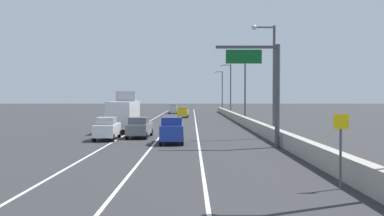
{
  "coord_description": "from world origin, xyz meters",
  "views": [
    {
      "loc": [
        0.97,
        -4.0,
        3.68
      ],
      "look_at": [
        1.14,
        49.41,
        2.25
      ],
      "focal_mm": 38.58,
      "sensor_mm": 36.0,
      "label": 1
    }
  ],
  "objects_px": {
    "overhead_sign_gantry": "(266,83)",
    "car_silver_0": "(172,109)",
    "speed_advisory_sign": "(339,145)",
    "lamp_post_right_fourth": "(228,86)",
    "car_gray_1": "(138,127)",
    "lamp_post_right_third": "(242,82)",
    "box_truck": "(123,113)",
    "lamp_post_right_fifth": "(220,88)",
    "car_yellow_3": "(181,112)",
    "car_white_2": "(106,129)",
    "lamp_post_right_second": "(270,73)",
    "car_blue_4": "(171,130)"
  },
  "relations": [
    {
      "from": "box_truck",
      "to": "lamp_post_right_third",
      "type": "bearing_deg",
      "value": 43.53
    },
    {
      "from": "lamp_post_right_second",
      "to": "car_white_2",
      "type": "bearing_deg",
      "value": -174.09
    },
    {
      "from": "speed_advisory_sign",
      "to": "car_yellow_3",
      "type": "height_order",
      "value": "speed_advisory_sign"
    },
    {
      "from": "overhead_sign_gantry",
      "to": "lamp_post_right_second",
      "type": "distance_m",
      "value": 7.08
    },
    {
      "from": "overhead_sign_gantry",
      "to": "lamp_post_right_second",
      "type": "relative_size",
      "value": 0.74
    },
    {
      "from": "car_silver_0",
      "to": "car_gray_1",
      "type": "distance_m",
      "value": 54.49
    },
    {
      "from": "car_gray_1",
      "to": "car_white_2",
      "type": "distance_m",
      "value": 3.18
    },
    {
      "from": "lamp_post_right_third",
      "to": "lamp_post_right_fifth",
      "type": "relative_size",
      "value": 1.0
    },
    {
      "from": "car_silver_0",
      "to": "car_blue_4",
      "type": "distance_m",
      "value": 59.12
    },
    {
      "from": "car_gray_1",
      "to": "box_truck",
      "type": "height_order",
      "value": "box_truck"
    },
    {
      "from": "lamp_post_right_fourth",
      "to": "car_blue_4",
      "type": "distance_m",
      "value": 48.58
    },
    {
      "from": "lamp_post_right_third",
      "to": "box_truck",
      "type": "distance_m",
      "value": 20.52
    },
    {
      "from": "speed_advisory_sign",
      "to": "lamp_post_right_third",
      "type": "bearing_deg",
      "value": 88.16
    },
    {
      "from": "overhead_sign_gantry",
      "to": "car_silver_0",
      "type": "bearing_deg",
      "value": 98.94
    },
    {
      "from": "lamp_post_right_third",
      "to": "lamp_post_right_fourth",
      "type": "bearing_deg",
      "value": 90.04
    },
    {
      "from": "car_gray_1",
      "to": "box_truck",
      "type": "relative_size",
      "value": 0.48
    },
    {
      "from": "car_silver_0",
      "to": "lamp_post_right_second",
      "type": "bearing_deg",
      "value": -78.38
    },
    {
      "from": "car_yellow_3",
      "to": "lamp_post_right_fourth",
      "type": "bearing_deg",
      "value": 34.17
    },
    {
      "from": "lamp_post_right_fifth",
      "to": "car_gray_1",
      "type": "distance_m",
      "value": 65.91
    },
    {
      "from": "lamp_post_right_fourth",
      "to": "car_gray_1",
      "type": "xyz_separation_m",
      "value": [
        -12.01,
        -42.95,
        -4.86
      ]
    },
    {
      "from": "lamp_post_right_fourth",
      "to": "car_silver_0",
      "type": "distance_m",
      "value": 16.95
    },
    {
      "from": "overhead_sign_gantry",
      "to": "lamp_post_right_fifth",
      "type": "relative_size",
      "value": 0.74
    },
    {
      "from": "speed_advisory_sign",
      "to": "lamp_post_right_fifth",
      "type": "xyz_separation_m",
      "value": [
        1.31,
        85.48,
        4.03
      ]
    },
    {
      "from": "car_gray_1",
      "to": "car_yellow_3",
      "type": "distance_m",
      "value": 37.02
    },
    {
      "from": "overhead_sign_gantry",
      "to": "car_silver_0",
      "type": "relative_size",
      "value": 1.76
    },
    {
      "from": "speed_advisory_sign",
      "to": "car_yellow_3",
      "type": "distance_m",
      "value": 58.25
    },
    {
      "from": "speed_advisory_sign",
      "to": "lamp_post_right_second",
      "type": "xyz_separation_m",
      "value": [
        1.14,
        20.45,
        4.03
      ]
    },
    {
      "from": "lamp_post_right_second",
      "to": "lamp_post_right_third",
      "type": "xyz_separation_m",
      "value": [
        0.21,
        21.68,
        0.0
      ]
    },
    {
      "from": "lamp_post_right_third",
      "to": "speed_advisory_sign",
      "type": "bearing_deg",
      "value": -91.84
    },
    {
      "from": "speed_advisory_sign",
      "to": "lamp_post_right_fourth",
      "type": "distance_m",
      "value": 63.95
    },
    {
      "from": "car_blue_4",
      "to": "car_yellow_3",
      "type": "bearing_deg",
      "value": 90.1
    },
    {
      "from": "car_yellow_3",
      "to": "car_white_2",
      "type": "bearing_deg",
      "value": -98.27
    },
    {
      "from": "lamp_post_right_third",
      "to": "car_blue_4",
      "type": "height_order",
      "value": "lamp_post_right_third"
    },
    {
      "from": "lamp_post_right_fourth",
      "to": "box_truck",
      "type": "distance_m",
      "value": 38.63
    },
    {
      "from": "lamp_post_right_second",
      "to": "car_gray_1",
      "type": "height_order",
      "value": "lamp_post_right_second"
    },
    {
      "from": "lamp_post_right_fifth",
      "to": "car_silver_0",
      "type": "xyz_separation_m",
      "value": [
        -11.46,
        -10.14,
        -4.73
      ]
    },
    {
      "from": "speed_advisory_sign",
      "to": "lamp_post_right_third",
      "type": "xyz_separation_m",
      "value": [
        1.35,
        42.13,
        4.03
      ]
    },
    {
      "from": "lamp_post_right_fifth",
      "to": "car_blue_4",
      "type": "xyz_separation_m",
      "value": [
        -8.83,
        -69.21,
        -4.75
      ]
    },
    {
      "from": "car_silver_0",
      "to": "car_white_2",
      "type": "bearing_deg",
      "value": -93.12
    },
    {
      "from": "car_white_2",
      "to": "box_truck",
      "type": "distance_m",
      "value": 9.34
    },
    {
      "from": "speed_advisory_sign",
      "to": "box_truck",
      "type": "relative_size",
      "value": 0.32
    },
    {
      "from": "car_white_2",
      "to": "lamp_post_right_fifth",
      "type": "bearing_deg",
      "value": 77.67
    },
    {
      "from": "lamp_post_right_second",
      "to": "lamp_post_right_fourth",
      "type": "relative_size",
      "value": 1.0
    },
    {
      "from": "car_gray_1",
      "to": "box_truck",
      "type": "bearing_deg",
      "value": 109.32
    },
    {
      "from": "car_silver_0",
      "to": "lamp_post_right_fourth",
      "type": "bearing_deg",
      "value": -45.12
    },
    {
      "from": "overhead_sign_gantry",
      "to": "car_silver_0",
      "type": "xyz_separation_m",
      "value": [
        -9.71,
        61.7,
        -3.66
      ]
    },
    {
      "from": "lamp_post_right_fifth",
      "to": "speed_advisory_sign",
      "type": "bearing_deg",
      "value": -90.88
    },
    {
      "from": "lamp_post_right_second",
      "to": "lamp_post_right_fourth",
      "type": "height_order",
      "value": "same"
    },
    {
      "from": "speed_advisory_sign",
      "to": "car_white_2",
      "type": "distance_m",
      "value": 23.13
    },
    {
      "from": "overhead_sign_gantry",
      "to": "car_silver_0",
      "type": "distance_m",
      "value": 62.57
    }
  ]
}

